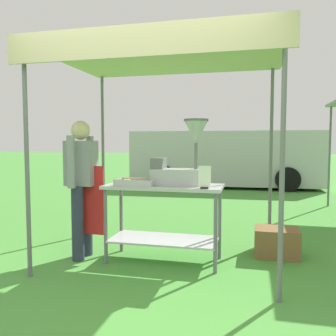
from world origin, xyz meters
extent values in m
plane|color=#478E38|center=(0.00, 6.00, 0.00)|extent=(70.00, 70.00, 0.00)
cylinder|color=slate|center=(-1.15, 0.31, 1.17)|extent=(0.04, 0.04, 2.33)
cylinder|color=slate|center=(1.27, 0.31, 1.17)|extent=(0.04, 0.04, 2.33)
cylinder|color=slate|center=(-1.15, 2.14, 1.17)|extent=(0.04, 0.04, 2.33)
cylinder|color=slate|center=(1.27, 2.14, 1.17)|extent=(0.04, 0.04, 2.33)
cube|color=#CCB78E|center=(0.06, 1.22, 2.36)|extent=(2.62, 2.03, 0.05)
cube|color=#CCB78E|center=(0.06, 0.22, 2.22)|extent=(2.62, 0.02, 0.24)
cube|color=#B7B7BC|center=(0.06, 1.07, 0.86)|extent=(1.32, 0.58, 0.04)
cube|color=#B7B7BC|center=(0.06, 1.07, 0.25)|extent=(1.21, 0.53, 0.02)
cylinder|color=slate|center=(-0.55, 0.84, 0.42)|extent=(0.04, 0.04, 0.85)
cylinder|color=slate|center=(0.67, 0.84, 0.42)|extent=(0.04, 0.04, 0.85)
cylinder|color=slate|center=(-0.55, 1.31, 0.42)|extent=(0.04, 0.04, 0.85)
cylinder|color=slate|center=(0.67, 1.31, 0.42)|extent=(0.04, 0.04, 0.85)
cube|color=#B7B7BC|center=(-0.23, 0.97, 0.89)|extent=(0.43, 0.27, 0.01)
cube|color=#B7B7BC|center=(-0.23, 0.84, 0.92)|extent=(0.43, 0.01, 0.06)
cube|color=#B7B7BC|center=(-0.23, 1.10, 0.92)|extent=(0.43, 0.01, 0.06)
cube|color=#B7B7BC|center=(-0.44, 0.97, 0.92)|extent=(0.01, 0.27, 0.06)
cube|color=#B7B7BC|center=(-0.02, 0.97, 0.92)|extent=(0.01, 0.27, 0.06)
torus|color=gold|center=(-0.14, 0.93, 0.91)|extent=(0.10, 0.10, 0.03)
torus|color=gold|center=(-0.19, 0.99, 0.91)|extent=(0.12, 0.12, 0.03)
torus|color=gold|center=(-0.21, 0.89, 0.91)|extent=(0.10, 0.10, 0.03)
torus|color=gold|center=(-0.27, 1.03, 0.91)|extent=(0.11, 0.11, 0.03)
torus|color=gold|center=(-0.11, 1.03, 0.91)|extent=(0.12, 0.12, 0.03)
torus|color=gold|center=(-0.37, 0.95, 0.91)|extent=(0.11, 0.11, 0.03)
torus|color=gold|center=(-0.29, 0.91, 0.91)|extent=(0.10, 0.10, 0.03)
torus|color=gold|center=(-0.38, 1.04, 0.91)|extent=(0.12, 0.12, 0.03)
torus|color=gold|center=(-0.16, 0.91, 0.93)|extent=(0.11, 0.11, 0.03)
torus|color=gold|center=(-0.32, 0.92, 0.93)|extent=(0.12, 0.12, 0.03)
torus|color=gold|center=(-0.07, 0.89, 0.91)|extent=(0.10, 0.10, 0.03)
torus|color=gold|center=(-0.33, 0.94, 0.93)|extent=(0.10, 0.10, 0.03)
cube|color=#B7B7BC|center=(0.20, 1.13, 0.97)|extent=(0.56, 0.28, 0.18)
cube|color=slate|center=(-0.01, 1.13, 1.12)|extent=(0.14, 0.22, 0.12)
cylinder|color=slate|center=(0.42, 1.13, 1.21)|extent=(0.04, 0.04, 0.30)
cone|color=#B7B7BC|center=(0.42, 1.13, 1.48)|extent=(0.26, 0.26, 0.24)
cylinder|color=slate|center=(0.42, 1.13, 1.61)|extent=(0.27, 0.27, 0.02)
cube|color=black|center=(0.55, 0.87, 0.89)|extent=(0.08, 0.05, 0.02)
cube|color=white|center=(0.55, 0.87, 1.01)|extent=(0.13, 0.01, 0.22)
cylinder|color=#2D3347|center=(-0.90, 1.08, 0.43)|extent=(0.14, 0.14, 0.86)
cylinder|color=#2D3347|center=(-0.91, 0.88, 0.43)|extent=(0.14, 0.14, 0.86)
cube|color=gray|center=(-0.90, 0.98, 1.12)|extent=(0.35, 0.23, 0.52)
cube|color=red|center=(-0.78, 0.98, 0.69)|extent=(0.32, 0.03, 0.80)
cylinder|color=gray|center=(-0.90, 1.20, 1.15)|extent=(0.09, 0.09, 0.58)
cylinder|color=gray|center=(-0.91, 0.76, 1.15)|extent=(0.09, 0.09, 0.58)
sphere|color=beige|center=(-0.90, 0.98, 1.50)|extent=(0.22, 0.22, 0.22)
cube|color=brown|center=(1.33, 1.57, 0.17)|extent=(0.52, 0.40, 0.34)
cube|color=#BCBCC1|center=(0.22, 8.27, 0.89)|extent=(5.70, 2.14, 1.60)
cube|color=#1E2833|center=(-1.98, 8.18, 1.29)|extent=(0.17, 1.62, 0.70)
cylinder|color=black|center=(-1.49, 7.27, 0.34)|extent=(0.69, 0.27, 0.68)
cylinder|color=black|center=(-1.57, 9.13, 0.34)|extent=(0.69, 0.27, 0.68)
cylinder|color=black|center=(2.00, 7.42, 0.34)|extent=(0.69, 0.27, 0.68)
cylinder|color=black|center=(1.92, 9.28, 0.34)|extent=(0.69, 0.27, 0.68)
cylinder|color=slate|center=(2.63, 5.27, 1.05)|extent=(0.04, 0.04, 2.11)
camera|label=1|loc=(1.03, -2.74, 1.36)|focal=37.50mm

